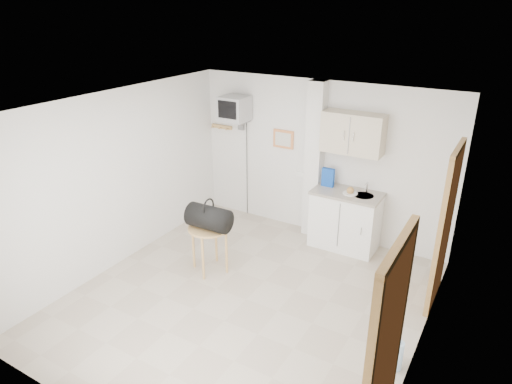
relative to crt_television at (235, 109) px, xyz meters
The scene contains 7 objects.
ground 3.15m from the crt_television, 54.36° to the right, with size 4.50×4.50×0.00m, color #B7A995.
room_envelope 2.60m from the crt_television, 48.84° to the right, with size 4.24×4.54×2.55m.
kitchenette 2.32m from the crt_television, ahead, with size 1.03×0.58×2.10m.
crt_television is the anchor object (origin of this frame).
round_table 2.24m from the crt_television, 69.23° to the right, with size 0.58×0.58×0.69m.
duffel_bag 2.13m from the crt_television, 68.54° to the right, with size 0.61×0.35×0.45m.
water_bottle 4.46m from the crt_television, 33.16° to the right, with size 0.13×0.13×0.38m.
Camera 1 is at (2.60, -4.16, 3.56)m, focal length 32.00 mm.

